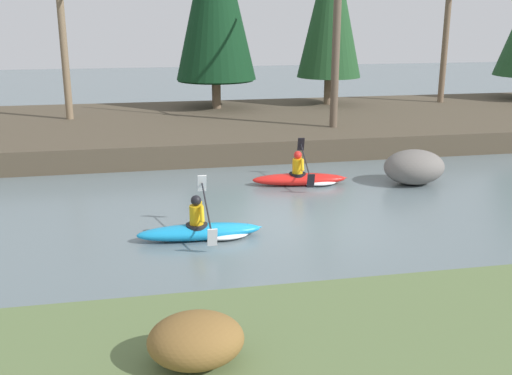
{
  "coord_description": "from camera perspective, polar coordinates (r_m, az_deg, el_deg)",
  "views": [
    {
      "loc": [
        -3.28,
        -12.89,
        4.72
      ],
      "look_at": [
        -0.47,
        1.29,
        0.55
      ],
      "focal_mm": 42.0,
      "sensor_mm": 36.0,
      "label": 1
    }
  ],
  "objects": [
    {
      "name": "ground_plane",
      "position": [
        14.11,
        2.9,
        -3.47
      ],
      "size": [
        90.0,
        90.0,
        0.0
      ],
      "primitive_type": "plane",
      "color": "slate"
    },
    {
      "name": "conifer_tree_mid_left",
      "position": [
        26.97,
        -3.98,
        16.35
      ],
      "size": [
        3.37,
        3.37,
        7.05
      ],
      "color": "brown",
      "rests_on": "riverbank_far"
    },
    {
      "name": "bare_tree_downstream",
      "position": [
        29.69,
        17.62,
        13.71
      ],
      "size": [
        3.62,
        3.58,
        6.58
      ],
      "color": "brown",
      "rests_on": "riverbank_far"
    },
    {
      "name": "bare_tree_mid_downstream",
      "position": [
        22.02,
        7.69,
        14.28
      ],
      "size": [
        3.86,
        3.82,
        7.04
      ],
      "color": "brown",
      "rests_on": "riverbank_far"
    },
    {
      "name": "riverbank_far",
      "position": [
        24.27,
        -3.27,
        5.77
      ],
      "size": [
        44.0,
        10.19,
        0.76
      ],
      "color": "#4C4233",
      "rests_on": "ground"
    },
    {
      "name": "conifer_tree_centre",
      "position": [
        27.87,
        7.13,
        16.92
      ],
      "size": [
        2.89,
        2.89,
        7.62
      ],
      "color": "brown",
      "rests_on": "riverbank_far"
    },
    {
      "name": "bare_tree_mid_upstream",
      "position": [
        24.73,
        -17.78,
        12.98
      ],
      "size": [
        3.44,
        3.39,
        6.22
      ],
      "color": "#7A664C",
      "rests_on": "riverbank_far"
    },
    {
      "name": "kayaker_lead",
      "position": [
        17.29,
        4.51,
        0.88
      ],
      "size": [
        2.79,
        2.07,
        1.2
      ],
      "rotation": [
        0.0,
        0.0,
        -0.12
      ],
      "color": "red",
      "rests_on": "ground"
    },
    {
      "name": "shrub_clump_second",
      "position": [
        7.22,
        -5.74,
        -14.25
      ],
      "size": [
        1.14,
        0.95,
        0.62
      ],
      "color": "brown",
      "rests_on": "riverbank_near"
    },
    {
      "name": "boulder_midstream",
      "position": [
        17.87,
        14.82,
        1.9
      ],
      "size": [
        1.77,
        1.39,
        1.0
      ],
      "color": "slate",
      "rests_on": "ground"
    },
    {
      "name": "kayaker_middle",
      "position": [
        13.15,
        -4.93,
        -4.07
      ],
      "size": [
        2.77,
        2.06,
        1.2
      ],
      "rotation": [
        0.0,
        0.0,
        -0.01
      ],
      "color": "#1993D6",
      "rests_on": "ground"
    }
  ]
}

